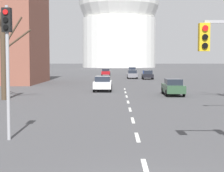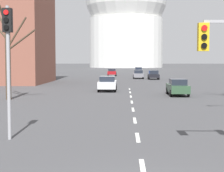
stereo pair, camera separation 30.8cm
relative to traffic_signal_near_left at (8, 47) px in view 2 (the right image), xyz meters
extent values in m
cube|color=silver|center=(5.28, -3.93, -3.77)|extent=(0.16, 2.00, 0.01)
cube|color=silver|center=(5.28, 0.57, -3.77)|extent=(0.16, 2.00, 0.01)
cube|color=silver|center=(5.28, 5.07, -3.77)|extent=(0.16, 2.00, 0.01)
cube|color=silver|center=(5.28, 9.57, -3.77)|extent=(0.16, 2.00, 0.01)
cube|color=silver|center=(5.28, 14.07, -3.77)|extent=(0.16, 2.00, 0.01)
cube|color=silver|center=(5.28, 18.57, -3.77)|extent=(0.16, 2.00, 0.01)
cube|color=silver|center=(5.28, 23.07, -3.77)|extent=(0.16, 2.00, 0.01)
cube|color=silver|center=(5.28, 27.57, -3.77)|extent=(0.16, 2.00, 0.01)
cube|color=gold|center=(7.42, -2.03, 0.26)|extent=(0.36, 0.28, 0.96)
cylinder|color=red|center=(7.42, -2.20, 0.56)|extent=(0.20, 0.06, 0.20)
cylinder|color=black|center=(7.42, -2.20, 0.26)|extent=(0.20, 0.06, 0.20)
cylinder|color=black|center=(7.42, -2.20, -0.03)|extent=(0.20, 0.06, 0.20)
cylinder|color=#9E9EA3|center=(0.00, 0.01, -1.06)|extent=(0.14, 0.14, 5.44)
cube|color=black|center=(0.00, 0.01, 1.08)|extent=(0.36, 0.28, 0.96)
cylinder|color=red|center=(0.00, -0.16, 1.38)|extent=(0.20, 0.06, 0.20)
cylinder|color=black|center=(0.00, -0.16, 1.08)|extent=(0.20, 0.06, 0.20)
cylinder|color=black|center=(0.00, -0.16, 0.78)|extent=(0.20, 0.06, 0.20)
cube|color=black|center=(9.72, 50.13, -3.15)|extent=(1.80, 3.97, 0.61)
cube|color=#1E232D|center=(9.72, 49.93, -2.52)|extent=(1.53, 1.90, 0.65)
cylinder|color=black|center=(8.87, 51.36, -3.45)|extent=(0.18, 0.64, 0.64)
cylinder|color=black|center=(10.56, 51.36, -3.45)|extent=(0.18, 0.64, 0.64)
cylinder|color=black|center=(8.87, 48.90, -3.45)|extent=(0.18, 0.64, 0.64)
cylinder|color=black|center=(10.56, 48.90, -3.45)|extent=(0.18, 0.64, 0.64)
cube|color=silver|center=(2.89, 24.57, -3.08)|extent=(1.84, 4.45, 0.71)
cube|color=#1E232D|center=(2.89, 24.34, -2.45)|extent=(1.57, 2.14, 0.55)
cylinder|color=black|center=(2.02, 25.95, -3.43)|extent=(0.18, 0.69, 0.69)
cylinder|color=black|center=(3.76, 25.95, -3.43)|extent=(0.18, 0.69, 0.69)
cylinder|color=black|center=(2.02, 23.19, -3.43)|extent=(0.18, 0.69, 0.69)
cylinder|color=black|center=(3.76, 23.19, -3.43)|extent=(0.18, 0.69, 0.69)
cube|color=maroon|center=(2.02, 64.31, -3.09)|extent=(1.78, 3.91, 0.66)
cube|color=#1E232D|center=(2.02, 64.11, -2.48)|extent=(1.51, 1.88, 0.55)
cylinder|color=black|center=(1.17, 65.52, -3.42)|extent=(0.18, 0.71, 0.71)
cylinder|color=black|center=(2.86, 65.52, -3.42)|extent=(0.18, 0.71, 0.71)
cylinder|color=black|center=(1.17, 63.09, -3.42)|extent=(0.18, 0.71, 0.71)
cylinder|color=black|center=(2.86, 63.09, -3.42)|extent=(0.18, 0.71, 0.71)
cube|color=slate|center=(7.16, 52.53, -3.13)|extent=(1.78, 3.89, 0.64)
cube|color=#1E232D|center=(7.16, 52.33, -2.51)|extent=(1.51, 1.87, 0.60)
cylinder|color=black|center=(6.32, 53.74, -3.45)|extent=(0.18, 0.65, 0.65)
cylinder|color=black|center=(8.00, 53.74, -3.45)|extent=(0.18, 0.65, 0.65)
cylinder|color=black|center=(6.32, 51.32, -3.45)|extent=(0.18, 0.65, 0.65)
cylinder|color=black|center=(8.00, 51.32, -3.45)|extent=(0.18, 0.65, 0.65)
cube|color=#2D4C33|center=(9.64, 19.91, -3.11)|extent=(1.67, 4.57, 0.70)
cube|color=#1E232D|center=(9.64, 19.68, -2.49)|extent=(1.42, 2.19, 0.53)
cylinder|color=black|center=(8.86, 21.32, -3.46)|extent=(0.18, 0.63, 0.63)
cylinder|color=black|center=(10.43, 21.32, -3.46)|extent=(0.18, 0.63, 0.63)
cylinder|color=black|center=(8.86, 18.49, -3.46)|extent=(0.18, 0.63, 0.63)
cylinder|color=black|center=(10.43, 18.49, -3.46)|extent=(0.18, 0.63, 0.63)
cube|color=navy|center=(7.84, 70.84, -3.11)|extent=(1.78, 3.87, 0.72)
cube|color=#1E232D|center=(7.84, 70.65, -2.40)|extent=(1.51, 1.86, 0.71)
cylinder|color=black|center=(6.99, 72.04, -3.47)|extent=(0.18, 0.60, 0.60)
cylinder|color=black|center=(8.68, 72.04, -3.47)|extent=(0.18, 0.60, 0.60)
cylinder|color=black|center=(6.99, 69.64, -3.47)|extent=(0.18, 0.60, 0.60)
cylinder|color=black|center=(8.68, 69.64, -3.47)|extent=(0.18, 0.60, 0.60)
cylinder|color=#473828|center=(-4.92, 15.56, -0.21)|extent=(0.44, 0.44, 7.14)
cylinder|color=#473828|center=(-5.10, 14.63, 3.44)|extent=(0.50, 1.99, 2.97)
cylinder|color=#473828|center=(-4.10, 15.42, 1.75)|extent=(1.77, 0.45, 2.54)
cylinder|color=#473828|center=(-3.72, 15.34, 1.14)|extent=(2.47, 0.67, 1.74)
cylinder|color=silver|center=(5.28, 166.17, 7.93)|extent=(35.11, 35.11, 23.41)
camera|label=1|loc=(4.42, -15.04, -0.54)|focal=60.00mm
camera|label=2|loc=(4.73, -15.03, -0.54)|focal=60.00mm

